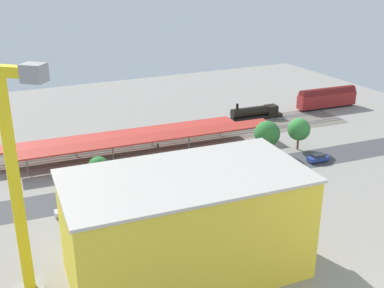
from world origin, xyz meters
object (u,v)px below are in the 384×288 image
at_px(street_tree_1, 267,134).
at_px(street_tree_2, 299,129).
at_px(box_truck_0, 156,217).
at_px(parked_car_4, 187,186).
at_px(traffic_light, 158,155).
at_px(locomotive, 257,113).
at_px(parked_car_1, 289,166).
at_px(parked_car_3, 226,177).
at_px(platform_canopy_far, 114,135).
at_px(construction_building, 186,226).
at_px(street_tree_0, 99,167).
at_px(parked_car_0, 318,158).
at_px(parked_car_2, 255,171).
at_px(parked_car_7, 69,211).
at_px(passenger_coach, 327,97).
at_px(parked_car_6, 113,200).
at_px(parked_car_5, 154,194).
at_px(platform_canopy_near, 152,138).

bearing_deg(street_tree_1, street_tree_2, 173.90).
bearing_deg(box_truck_0, parked_car_4, -135.15).
distance_m(parked_car_4, traffic_light, 9.26).
height_order(locomotive, parked_car_1, locomotive).
relative_size(locomotive, traffic_light, 2.18).
bearing_deg(parked_car_3, platform_canopy_far, -58.32).
distance_m(construction_building, street_tree_2, 53.21).
bearing_deg(street_tree_0, parked_car_0, 170.47).
distance_m(parked_car_2, parked_car_7, 38.11).
bearing_deg(traffic_light, passenger_coach, -159.42).
relative_size(parked_car_4, street_tree_1, 0.59).
height_order(parked_car_6, traffic_light, traffic_light).
bearing_deg(traffic_light, parked_car_7, 22.06).
bearing_deg(parked_car_1, box_truck_0, 16.11).
bearing_deg(parked_car_0, traffic_light, -13.04).
height_order(passenger_coach, parked_car_1, passenger_coach).
bearing_deg(parked_car_0, parked_car_4, -0.01).
xyz_separation_m(parked_car_3, parked_car_4, (8.64, 0.23, 0.03)).
bearing_deg(street_tree_0, parked_car_5, 134.42).
distance_m(platform_canopy_far, parked_car_0, 45.86).
bearing_deg(traffic_light, street_tree_2, -179.83).
height_order(platform_canopy_near, parked_car_0, platform_canopy_near).
bearing_deg(parked_car_2, parked_car_1, 172.72).
distance_m(platform_canopy_far, parked_car_1, 39.72).
xyz_separation_m(platform_canopy_far, parked_car_6, (7.90, 24.94, -3.06)).
xyz_separation_m(platform_canopy_near, locomotive, (-35.76, -12.59, -2.41)).
relative_size(parked_car_6, street_tree_1, 0.63).
xyz_separation_m(parked_car_6, street_tree_2, (-46.68, -7.79, 4.11)).
bearing_deg(platform_canopy_near, parked_car_0, 148.79).
distance_m(parked_car_6, parked_car_7, 7.95).
bearing_deg(parked_car_6, box_truck_0, 112.36).
bearing_deg(passenger_coach, parked_car_0, 47.64).
xyz_separation_m(locomotive, box_truck_0, (46.15, 41.88, -0.07)).
bearing_deg(traffic_light, locomotive, -148.48).
xyz_separation_m(construction_building, box_truck_0, (-0.55, -13.07, -5.61)).
xyz_separation_m(locomotive, construction_building, (46.70, 54.95, 5.54)).
bearing_deg(parked_car_7, street_tree_2, -171.53).
bearing_deg(platform_canopy_far, parked_car_4, 105.03).
relative_size(parked_car_1, traffic_light, 0.64).
xyz_separation_m(platform_canopy_near, box_truck_0, (10.39, 29.29, -2.47)).
xyz_separation_m(platform_canopy_near, street_tree_0, (15.06, 11.22, 0.25)).
relative_size(parked_car_1, parked_car_7, 0.94).
height_order(street_tree_0, street_tree_1, street_tree_1).
distance_m(parked_car_5, construction_building, 24.18).
distance_m(box_truck_0, street_tree_0, 18.86).
xyz_separation_m(passenger_coach, parked_car_7, (82.86, 31.70, -2.59)).
xyz_separation_m(locomotive, passenger_coach, (-24.44, -0.00, 1.54)).
bearing_deg(platform_canopy_near, street_tree_0, 36.68).
bearing_deg(parked_car_7, parked_car_0, -179.89).
xyz_separation_m(construction_building, street_tree_0, (4.12, -31.15, -2.89)).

